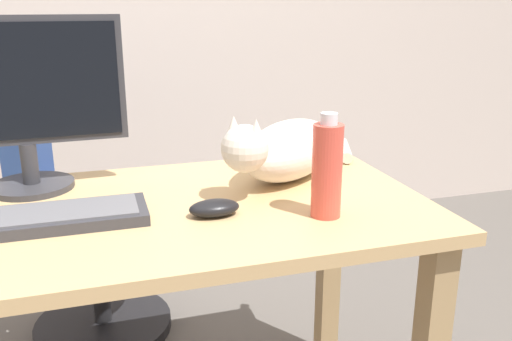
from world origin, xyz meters
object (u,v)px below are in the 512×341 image
object	(u,v)px
monitor	(21,98)
cat	(286,149)
computer_mouse	(214,208)
water_bottle	(327,169)
office_chair	(80,234)
keyboard	(39,219)

from	to	relation	value
monitor	cat	world-z (taller)	monitor
computer_mouse	water_bottle	distance (m)	0.26
office_chair	keyboard	bearing A→B (deg)	-94.05
monitor	cat	xyz separation A→B (m)	(0.63, -0.11, -0.15)
office_chair	water_bottle	size ratio (longest dim) A/B	3.98
monitor	keyboard	distance (m)	0.33
computer_mouse	keyboard	bearing A→B (deg)	171.10
keyboard	water_bottle	distance (m)	0.61
water_bottle	keyboard	bearing A→B (deg)	168.03
cat	office_chair	bearing A→B (deg)	134.33
cat	water_bottle	world-z (taller)	water_bottle
monitor	keyboard	xyz separation A→B (m)	(0.03, -0.25, -0.21)
keyboard	cat	world-z (taller)	cat
monitor	cat	distance (m)	0.65
monitor	keyboard	world-z (taller)	monitor
water_bottle	monitor	bearing A→B (deg)	148.88
cat	computer_mouse	bearing A→B (deg)	-140.29
keyboard	monitor	bearing A→B (deg)	97.39
office_chair	monitor	size ratio (longest dim) A/B	1.87
computer_mouse	water_bottle	world-z (taller)	water_bottle
monitor	cat	bearing A→B (deg)	-10.04
cat	water_bottle	bearing A→B (deg)	-91.17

